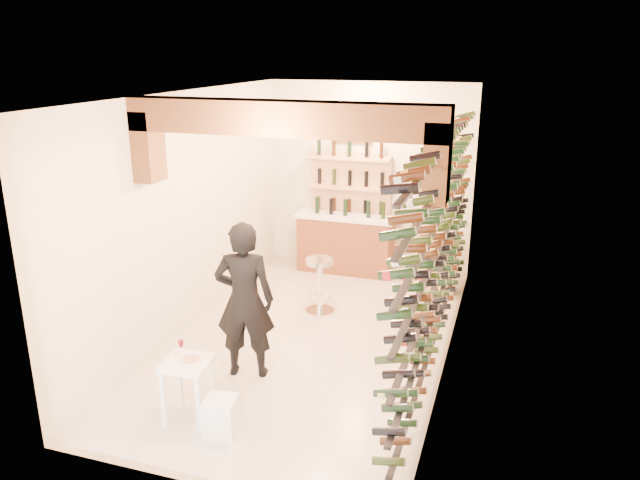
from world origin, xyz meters
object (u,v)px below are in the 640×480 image
Objects in this scene: white_stool at (221,416)px; person at (245,300)px; crate_lower at (436,281)px; back_counter at (346,242)px; chrome_barstool at (320,281)px; tasting_table at (187,372)px; wine_rack at (435,239)px.

white_stool is 0.21× the size of person.
back_counter is at bearing 164.66° from crate_lower.
chrome_barstool is (0.11, -1.79, -0.05)m from back_counter.
person is at bearing 75.21° from tasting_table.
wine_rack is at bearing -26.68° from chrome_barstool.
wine_rack is 14.64× the size of white_stool.
white_stool is 0.71× the size of crate_lower.
back_counter is 4.37× the size of white_stool.
wine_rack is at bearing 52.18° from white_stool.
white_stool is at bearing -21.67° from tasting_table.
chrome_barstool is (0.28, 1.94, -0.46)m from person.
chrome_barstool reaches higher than crate_lower.
crate_lower is at bearing -15.34° from back_counter.
crate_lower is at bearing 60.05° from tasting_table.
wine_rack is at bearing -55.34° from back_counter.
tasting_table is 3.02m from chrome_barstool.
chrome_barstool is at bearing 75.96° from tasting_table.
tasting_table is at bearing 66.27° from person.
tasting_table is 4.77m from crate_lower.
tasting_table is (-2.17, -2.13, -0.99)m from wine_rack.
wine_rack reaches higher than tasting_table.
person is at bearing 102.03° from white_stool.
white_stool is 1.41m from person.
wine_rack is 2.20m from chrome_barstool.
wine_rack reaches higher than crate_lower.
wine_rack is 3.15m from white_stool.
person reaches higher than tasting_table.
wine_rack reaches higher than white_stool.
back_counter reaches higher than white_stool.
white_stool is at bearing -90.54° from chrome_barstool.
wine_rack is 6.92× the size of tasting_table.
crate_lower is (-0.20, 2.20, -1.38)m from wine_rack.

